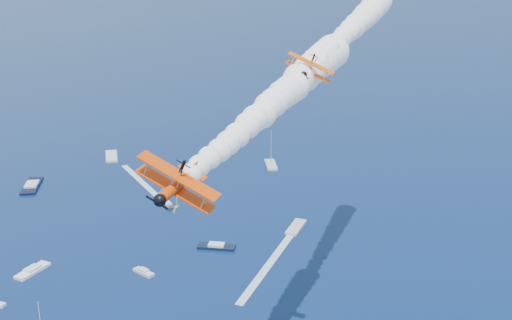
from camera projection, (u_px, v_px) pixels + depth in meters
biplane_lead at (309, 70)px, 102.93m from camera, size 10.48×11.16×7.58m
biplane_trail at (177, 185)px, 69.17m from camera, size 12.72×13.63×9.49m
smoke_trail_lead at (352, 28)px, 129.04m from camera, size 63.14×59.25×10.77m
smoke_trail_trail at (278, 98)px, 94.95m from camera, size 63.08×57.76×10.77m
spectator_boats at (18, 241)px, 178.04m from camera, size 208.12×165.71×0.70m
boat_wakes at (135, 278)px, 159.52m from camera, size 122.40×128.21×0.04m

